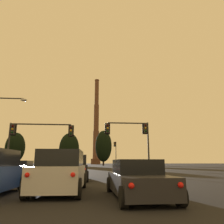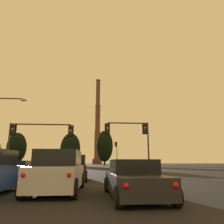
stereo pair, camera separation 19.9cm
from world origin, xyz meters
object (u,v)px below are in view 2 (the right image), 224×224
(sedan_right_lane_second, at_px, (134,180))
(suv_center_lane_second, at_px, (59,172))
(suv_center_lane_front, at_px, (73,168))
(smokestack, at_px, (98,130))
(traffic_light_overhead_left, at_px, (32,135))
(hatchback_left_lane_front, at_px, (18,172))
(street_lamp, at_px, (0,126))
(traffic_light_overhead_right, at_px, (134,134))
(traffic_light_far_right, at_px, (116,151))

(sedan_right_lane_second, distance_m, suv_center_lane_second, 3.61)
(suv_center_lane_front, xyz_separation_m, smokestack, (4.14, 144.04, 24.33))
(sedan_right_lane_second, relative_size, traffic_light_overhead_left, 0.71)
(sedan_right_lane_second, bearing_deg, hatchback_left_lane_front, 132.03)
(smokestack, bearing_deg, suv_center_lane_second, -91.58)
(suv_center_lane_second, bearing_deg, street_lamp, 125.58)
(sedan_right_lane_second, height_order, street_lamp, street_lamp)
(traffic_light_overhead_right, relative_size, street_lamp, 0.75)
(suv_center_lane_second, bearing_deg, suv_center_lane_front, 90.90)
(smokestack, bearing_deg, street_lamp, -94.71)
(suv_center_lane_second, height_order, street_lamp, street_lamp)
(traffic_light_overhead_right, bearing_deg, traffic_light_overhead_left, -177.17)
(suv_center_lane_front, relative_size, suv_center_lane_second, 1.01)
(street_lamp, bearing_deg, suv_center_lane_front, -27.43)
(traffic_light_far_right, relative_size, street_lamp, 0.89)
(street_lamp, bearing_deg, sedan_right_lane_second, -49.97)
(hatchback_left_lane_front, xyz_separation_m, traffic_light_far_right, (11.08, 42.40, 3.72))
(sedan_right_lane_second, bearing_deg, traffic_light_overhead_right, 77.89)
(traffic_light_overhead_right, bearing_deg, traffic_light_far_right, 87.24)
(suv_center_lane_second, bearing_deg, traffic_light_overhead_left, 112.03)
(suv_center_lane_front, relative_size, smokestack, 0.08)
(hatchback_left_lane_front, height_order, street_lamp, street_lamp)
(traffic_light_overhead_right, xyz_separation_m, street_lamp, (-13.28, -2.31, 0.37))
(suv_center_lane_second, height_order, smokestack, smokestack)
(hatchback_left_lane_front, bearing_deg, sedan_right_lane_second, -48.31)
(hatchback_left_lane_front, relative_size, suv_center_lane_front, 0.83)
(sedan_right_lane_second, xyz_separation_m, traffic_light_overhead_right, (2.76, 14.84, 3.65))
(suv_center_lane_front, distance_m, street_lamp, 9.17)
(traffic_light_far_right, bearing_deg, hatchback_left_lane_front, -104.65)
(suv_center_lane_front, xyz_separation_m, traffic_light_far_right, (7.54, 40.70, 3.49))
(traffic_light_overhead_right, distance_m, street_lamp, 13.49)
(sedan_right_lane_second, xyz_separation_m, traffic_light_far_right, (4.43, 49.38, 3.72))
(hatchback_left_lane_front, relative_size, traffic_light_far_right, 0.62)
(hatchback_left_lane_front, height_order, traffic_light_overhead_left, traffic_light_overhead_left)
(hatchback_left_lane_front, xyz_separation_m, suv_center_lane_front, (3.54, 1.69, 0.23))
(sedan_right_lane_second, bearing_deg, traffic_light_far_right, 83.30)
(sedan_right_lane_second, xyz_separation_m, traffic_light_overhead_left, (-7.93, 14.31, 3.43))
(suv_center_lane_second, height_order, traffic_light_overhead_left, traffic_light_overhead_left)
(smokestack, bearing_deg, sedan_right_lane_second, -90.38)
(suv_center_lane_front, distance_m, suv_center_lane_second, 6.94)
(sedan_right_lane_second, distance_m, traffic_light_far_right, 49.72)
(suv_center_lane_second, relative_size, street_lamp, 0.65)
(street_lamp, height_order, smokestack, smokestack)
(suv_center_lane_front, relative_size, traffic_light_far_right, 0.74)
(suv_center_lane_front, bearing_deg, street_lamp, 150.01)
(sedan_right_lane_second, distance_m, traffic_light_overhead_left, 16.72)
(hatchback_left_lane_front, distance_m, sedan_right_lane_second, 9.65)
(traffic_light_overhead_right, xyz_separation_m, smokestack, (-1.73, 137.88, 20.90))
(suv_center_lane_second, bearing_deg, traffic_light_far_right, 82.18)
(hatchback_left_lane_front, xyz_separation_m, traffic_light_overhead_right, (9.41, 7.86, 3.66))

